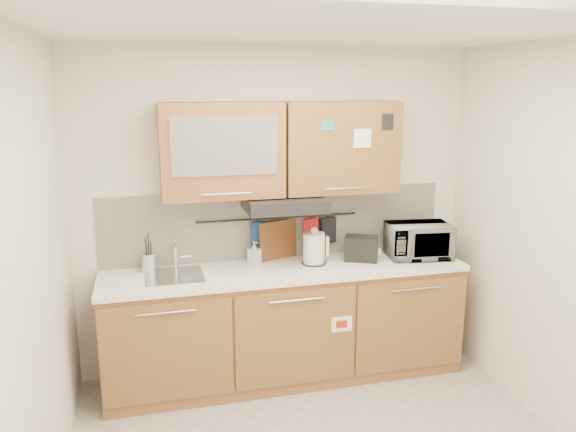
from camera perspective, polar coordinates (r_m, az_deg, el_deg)
ceiling at (r=3.01m, az=5.63°, el=18.78°), size 3.20×3.20×0.00m
wall_back at (r=4.55m, az=-1.14°, el=0.45°), size 3.20×0.00×3.20m
wall_left at (r=3.05m, az=-24.82°, el=-7.29°), size 0.00×3.00×3.00m
base_cabinet at (r=4.55m, az=-0.19°, el=-11.44°), size 2.80×0.64×0.88m
countertop at (r=4.37m, az=-0.18°, el=-5.55°), size 2.82×0.62×0.04m
backsplash at (r=4.56m, az=-1.10°, el=-0.81°), size 2.80×0.02×0.56m
upper_cabinets at (r=4.29m, az=-0.69°, el=6.87°), size 1.82×0.37×0.70m
range_hood at (r=4.29m, az=-0.38°, el=1.30°), size 0.60×0.46×0.10m
sink at (r=4.26m, az=-11.44°, el=-5.96°), size 0.42×0.40×0.26m
utensil_rail at (r=4.51m, az=-0.99°, el=-0.18°), size 1.30×0.02×0.02m
utensil_crock at (r=4.37m, az=-13.89°, el=-4.59°), size 0.15×0.15×0.30m
kettle at (r=4.43m, az=2.67°, el=-3.38°), size 0.22×0.19×0.30m
toaster at (r=4.56m, az=7.46°, el=-3.26°), size 0.30×0.25×0.20m
microwave at (r=4.72m, az=13.10°, el=-2.45°), size 0.54×0.40×0.28m
soap_bottle at (r=4.45m, az=-3.44°, el=-3.72°), size 0.11×0.11×0.18m
cutting_board at (r=4.55m, az=-1.04°, el=-3.05°), size 0.33×0.13×0.42m
oven_mitt at (r=4.49m, az=-3.04°, el=-1.80°), size 0.12×0.05×0.19m
dark_pouch at (r=4.64m, az=4.09°, el=-1.45°), size 0.14×0.07×0.21m
pot_holder at (r=4.59m, az=2.32°, el=-1.30°), size 0.14×0.06×0.17m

